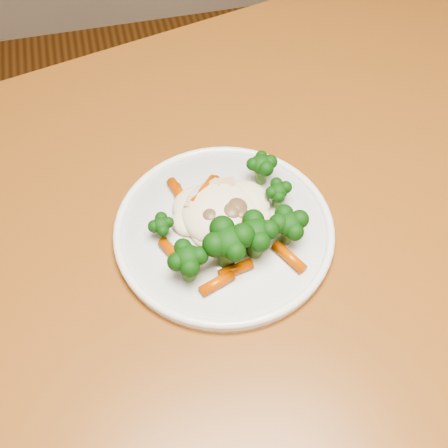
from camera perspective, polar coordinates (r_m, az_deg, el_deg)
The scene contains 3 objects.
dining_table at distance 0.72m, azimuth -0.47°, elevation -7.00°, with size 1.36×1.06×0.75m.
plate at distance 0.64m, azimuth -0.00°, elevation -0.73°, with size 0.25×0.25×0.01m, color white.
meal at distance 0.61m, azimuth 0.76°, elevation 0.16°, with size 0.17×0.16×0.05m.
Camera 1 is at (0.24, -0.41, 1.28)m, focal length 45.00 mm.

